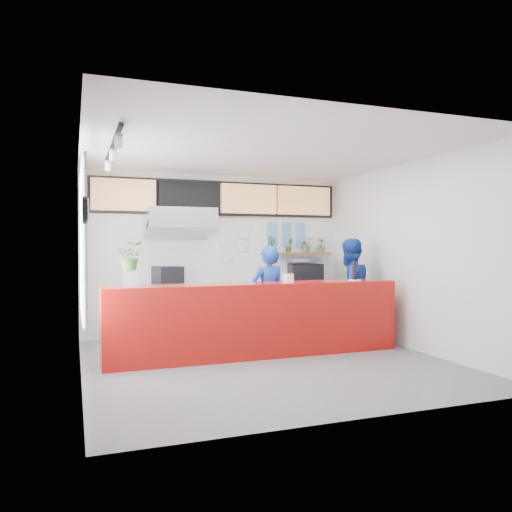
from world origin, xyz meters
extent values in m
plane|color=slate|center=(0.00, 0.00, 0.00)|extent=(5.00, 5.00, 0.00)
plane|color=silver|center=(0.00, 0.00, 3.00)|extent=(5.00, 5.00, 0.00)
plane|color=white|center=(0.00, 2.50, 1.50)|extent=(5.00, 0.00, 5.00)
plane|color=white|center=(-2.50, 0.00, 1.50)|extent=(0.00, 5.00, 5.00)
plane|color=white|center=(2.50, 0.00, 1.50)|extent=(0.00, 5.00, 5.00)
cube|color=#A1100B|center=(0.00, 0.40, 0.55)|extent=(4.50, 0.60, 1.10)
cube|color=beige|center=(0.00, 2.49, 2.60)|extent=(5.00, 0.02, 0.80)
cube|color=#B2B5BA|center=(-0.80, 2.20, 0.45)|extent=(1.80, 0.60, 0.90)
cube|color=black|center=(-1.02, 2.20, 1.10)|extent=(0.53, 0.53, 0.40)
cube|color=#B2B5BA|center=(-0.80, 2.15, 2.15)|extent=(1.20, 0.70, 0.35)
cube|color=#B2B5BA|center=(-0.80, 2.15, 1.95)|extent=(1.20, 0.69, 0.31)
cube|color=#B2B5BA|center=(1.50, 2.20, 0.45)|extent=(1.80, 0.60, 0.90)
cube|color=black|center=(1.68, 2.20, 1.10)|extent=(0.70, 0.56, 0.40)
cube|color=silver|center=(1.68, 2.20, 1.38)|extent=(0.73, 0.54, 0.06)
cube|color=brown|center=(1.60, 2.40, 1.50)|extent=(1.40, 0.18, 0.04)
cube|color=tan|center=(-1.75, 2.38, 2.55)|extent=(1.10, 0.10, 0.55)
cube|color=black|center=(-0.59, 2.38, 2.55)|extent=(1.10, 0.10, 0.55)
cube|color=tan|center=(0.57, 2.38, 2.55)|extent=(1.10, 0.10, 0.55)
cube|color=tan|center=(1.73, 2.38, 2.55)|extent=(1.10, 0.10, 0.55)
cube|color=black|center=(0.00, 2.46, 2.55)|extent=(4.80, 0.04, 0.65)
cube|color=silver|center=(-2.47, 0.30, 1.70)|extent=(0.04, 2.20, 1.90)
cube|color=#B2B5BA|center=(-2.45, 0.30, 1.70)|extent=(0.03, 2.30, 2.00)
cylinder|color=black|center=(-2.46, -0.90, 2.05)|extent=(0.05, 0.30, 0.30)
cylinder|color=white|center=(-2.43, -0.90, 2.05)|extent=(0.02, 0.26, 0.26)
cube|color=black|center=(-2.10, 0.00, 2.94)|extent=(0.05, 2.40, 0.04)
cylinder|color=silver|center=(0.15, 2.47, 1.75)|extent=(0.24, 0.03, 0.24)
cylinder|color=silver|center=(0.45, 2.47, 1.65)|extent=(0.24, 0.03, 0.24)
cylinder|color=silver|center=(0.15, 2.47, 1.45)|extent=(0.24, 0.03, 0.24)
cylinder|color=silver|center=(0.50, 2.47, 1.90)|extent=(0.24, 0.03, 0.24)
cube|color=#598CBF|center=(1.10, 2.48, 2.00)|extent=(0.20, 0.02, 0.25)
cube|color=#598CBF|center=(1.40, 2.48, 2.00)|extent=(0.20, 0.02, 0.25)
cube|color=#598CBF|center=(1.70, 2.48, 2.00)|extent=(0.20, 0.02, 0.25)
cube|color=#598CBF|center=(1.10, 2.48, 1.75)|extent=(0.20, 0.02, 0.25)
cube|color=#598CBF|center=(1.40, 2.48, 1.75)|extent=(0.20, 0.02, 0.25)
cube|color=#598CBF|center=(1.70, 2.48, 1.75)|extent=(0.20, 0.02, 0.25)
imported|color=navy|center=(0.39, 0.92, 0.83)|extent=(0.65, 0.48, 1.66)
imported|color=navy|center=(1.94, 0.98, 0.89)|extent=(0.99, 0.84, 1.78)
imported|color=#3C6B25|center=(1.05, 2.40, 1.69)|extent=(0.18, 0.12, 0.34)
imported|color=#3C6B25|center=(1.42, 2.40, 1.66)|extent=(0.16, 0.14, 0.29)
imported|color=#3C6B25|center=(1.80, 2.40, 1.67)|extent=(0.27, 0.24, 0.30)
imported|color=#3C6B25|center=(2.12, 2.40, 1.66)|extent=(0.17, 0.15, 0.29)
cylinder|color=white|center=(-1.84, 0.37, 1.22)|extent=(0.26, 0.26, 0.25)
imported|color=#3C6B25|center=(-1.84, 0.37, 1.52)|extent=(0.40, 0.36, 0.40)
cube|color=white|center=(0.51, 0.37, 1.16)|extent=(0.17, 0.14, 0.13)
cylinder|color=white|center=(1.65, 0.34, 1.11)|extent=(0.26, 0.26, 0.02)
cylinder|color=black|center=(1.65, 0.34, 1.26)|extent=(0.09, 0.09, 0.29)
camera|label=1|loc=(-2.58, -6.61, 1.67)|focal=35.00mm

